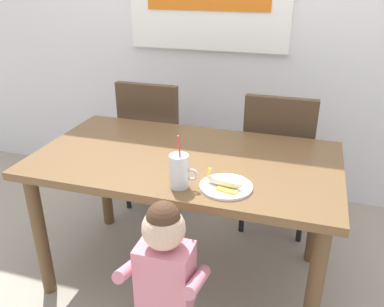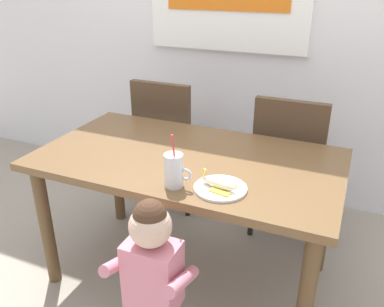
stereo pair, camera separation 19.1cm
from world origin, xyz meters
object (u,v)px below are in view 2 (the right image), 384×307
toddler_standing (152,267)px  milk_cup (174,172)px  snack_plate (220,188)px  dining_table (188,174)px  dining_chair_left (169,137)px  dining_chair_right (289,160)px  peeled_banana (219,184)px

toddler_standing → milk_cup: (-0.03, 0.27, 0.30)m
milk_cup → snack_plate: 0.21m
dining_table → snack_plate: (0.27, -0.26, 0.11)m
dining_chair_left → dining_chair_right: bearing=176.9°
dining_chair_left → milk_cup: milk_cup is taller
dining_table → toddler_standing: 0.60m
snack_plate → peeled_banana: size_ratio=1.31×
milk_cup → peeled_banana: milk_cup is taller
milk_cup → snack_plate: (0.20, 0.05, -0.06)m
dining_table → milk_cup: (0.07, -0.31, 0.17)m
dining_chair_left → dining_chair_right: (0.86, -0.05, 0.00)m
snack_plate → peeled_banana: 0.03m
dining_table → toddler_standing: (0.10, -0.57, -0.13)m
dining_table → dining_chair_right: dining_chair_right is taller
toddler_standing → dining_chair_left: bearing=113.5°
dining_table → peeled_banana: bearing=-45.5°
dining_table → milk_cup: bearing=-77.0°
dining_table → dining_chair_left: size_ratio=1.59×
dining_chair_left → milk_cup: (0.51, -0.97, 0.28)m
dining_table → snack_plate: size_ratio=6.65×
dining_chair_right → toddler_standing: 1.24m
dining_chair_right → milk_cup: 1.03m
dining_chair_right → toddler_standing: dining_chair_right is taller
dining_chair_left → milk_cup: bearing=117.8°
dining_chair_left → milk_cup: 1.14m
dining_table → dining_chair_left: 0.81m
milk_cup → peeled_banana: (0.19, 0.04, -0.04)m
peeled_banana → toddler_standing: bearing=-118.0°
dining_chair_right → snack_plate: bearing=80.4°
dining_chair_right → snack_plate: size_ratio=4.17×
toddler_standing → peeled_banana: bearing=62.0°
dining_table → dining_chair_right: bearing=56.2°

